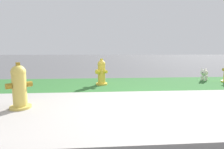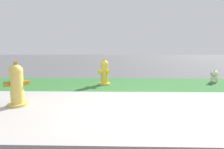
# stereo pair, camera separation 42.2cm
# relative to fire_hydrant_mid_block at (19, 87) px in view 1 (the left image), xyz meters

# --- Properties ---
(ground_plane) EXTENTS (120.00, 120.00, 0.00)m
(ground_plane) POSITION_rel_fire_hydrant_mid_block_xyz_m (1.96, -0.13, -0.37)
(ground_plane) COLOR #515154
(sidewalk_pavement) EXTENTS (18.00, 2.43, 0.01)m
(sidewalk_pavement) POSITION_rel_fire_hydrant_mid_block_xyz_m (1.96, -0.13, -0.37)
(sidewalk_pavement) COLOR #9E9993
(sidewalk_pavement) RESTS_ON ground
(grass_verge) EXTENTS (18.00, 2.21, 0.01)m
(grass_verge) POSITION_rel_fire_hydrant_mid_block_xyz_m (1.96, 2.19, -0.37)
(grass_verge) COLOR #2D662D
(grass_verge) RESTS_ON ground
(street_curb) EXTENTS (18.00, 0.16, 0.12)m
(street_curb) POSITION_rel_fire_hydrant_mid_block_xyz_m (1.96, -1.43, -0.31)
(street_curb) COLOR #9E9993
(street_curb) RESTS_ON ground
(fire_hydrant_mid_block) EXTENTS (0.37, 0.37, 0.77)m
(fire_hydrant_mid_block) POSITION_rel_fire_hydrant_mid_block_xyz_m (0.00, 0.00, 0.00)
(fire_hydrant_mid_block) COLOR gold
(fire_hydrant_mid_block) RESTS_ON ground
(fire_hydrant_by_grass_verge) EXTENTS (0.36, 0.36, 0.75)m
(fire_hydrant_by_grass_verge) POSITION_rel_fire_hydrant_mid_block_xyz_m (1.38, 2.05, -0.01)
(fire_hydrant_by_grass_verge) COLOR gold
(fire_hydrant_by_grass_verge) RESTS_ON ground
(small_white_dog) EXTENTS (0.40, 0.41, 0.44)m
(small_white_dog) POSITION_rel_fire_hydrant_mid_block_xyz_m (4.80, 2.57, -0.12)
(small_white_dog) COLOR silver
(small_white_dog) RESTS_ON ground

